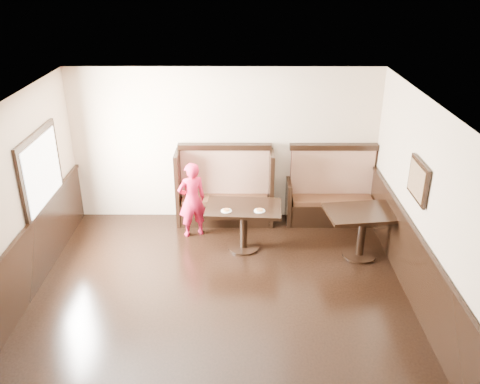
{
  "coord_description": "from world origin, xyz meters",
  "views": [
    {
      "loc": [
        0.3,
        -5.15,
        4.42
      ],
      "look_at": [
        0.28,
        2.35,
        1.0
      ],
      "focal_mm": 38.0,
      "sensor_mm": 36.0,
      "label": 1
    }
  ],
  "objects_px": {
    "booth_main": "(225,194)",
    "table_neighbor": "(363,223)",
    "booth_neighbor": "(331,197)",
    "table_main": "(244,216)",
    "child": "(192,200)"
  },
  "relations": [
    {
      "from": "table_neighbor",
      "to": "child",
      "type": "distance_m",
      "value": 2.88
    },
    {
      "from": "booth_main",
      "to": "table_neighbor",
      "type": "xyz_separation_m",
      "value": [
        2.24,
        -1.27,
        0.08
      ]
    },
    {
      "from": "booth_neighbor",
      "to": "table_main",
      "type": "distance_m",
      "value": 1.92
    },
    {
      "from": "booth_main",
      "to": "table_main",
      "type": "height_order",
      "value": "booth_main"
    },
    {
      "from": "booth_main",
      "to": "booth_neighbor",
      "type": "xyz_separation_m",
      "value": [
        1.95,
        -0.0,
        -0.05
      ]
    },
    {
      "from": "table_neighbor",
      "to": "child",
      "type": "xyz_separation_m",
      "value": [
        -2.79,
        0.7,
        0.07
      ]
    },
    {
      "from": "booth_neighbor",
      "to": "table_main",
      "type": "xyz_separation_m",
      "value": [
        -1.61,
        -1.03,
        0.12
      ]
    },
    {
      "from": "booth_main",
      "to": "table_neighbor",
      "type": "bearing_deg",
      "value": -29.51
    },
    {
      "from": "table_main",
      "to": "booth_main",
      "type": "bearing_deg",
      "value": 111.79
    },
    {
      "from": "booth_main",
      "to": "table_neighbor",
      "type": "height_order",
      "value": "booth_main"
    },
    {
      "from": "table_main",
      "to": "table_neighbor",
      "type": "distance_m",
      "value": 1.92
    },
    {
      "from": "booth_neighbor",
      "to": "child",
      "type": "relative_size",
      "value": 1.22
    },
    {
      "from": "table_main",
      "to": "child",
      "type": "distance_m",
      "value": 1.0
    },
    {
      "from": "booth_neighbor",
      "to": "table_neighbor",
      "type": "bearing_deg",
      "value": -77.14
    },
    {
      "from": "table_neighbor",
      "to": "child",
      "type": "height_order",
      "value": "child"
    }
  ]
}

